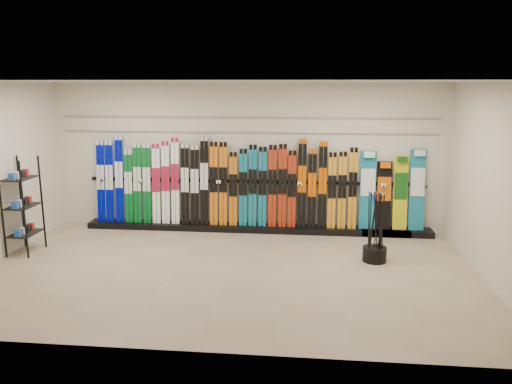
# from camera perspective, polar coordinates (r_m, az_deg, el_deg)

# --- Properties ---
(floor) EXTENTS (8.00, 8.00, 0.00)m
(floor) POSITION_cam_1_polar(r_m,az_deg,el_deg) (8.18, -3.21, -8.99)
(floor) COLOR tan
(floor) RESTS_ON ground
(back_wall) EXTENTS (8.00, 0.00, 8.00)m
(back_wall) POSITION_cam_1_polar(r_m,az_deg,el_deg) (10.20, -1.11, 4.02)
(back_wall) COLOR beige
(back_wall) RESTS_ON floor
(right_wall) EXTENTS (0.00, 5.00, 5.00)m
(right_wall) POSITION_cam_1_polar(r_m,az_deg,el_deg) (8.15, 25.64, 0.71)
(right_wall) COLOR beige
(right_wall) RESTS_ON floor
(ceiling) EXTENTS (8.00, 8.00, 0.00)m
(ceiling) POSITION_cam_1_polar(r_m,az_deg,el_deg) (7.62, -3.49, 12.53)
(ceiling) COLOR silver
(ceiling) RESTS_ON back_wall
(ski_rack_base) EXTENTS (8.00, 0.40, 0.12)m
(ski_rack_base) POSITION_cam_1_polar(r_m,az_deg,el_deg) (10.27, 0.02, -4.15)
(ski_rack_base) COLOR black
(ski_rack_base) RESTS_ON floor
(skis) EXTENTS (5.37, 0.18, 1.81)m
(skis) POSITION_cam_1_polar(r_m,az_deg,el_deg) (10.18, -3.91, 0.82)
(skis) COLOR #0009A9
(skis) RESTS_ON ski_rack_base
(snowboards) EXTENTS (1.27, 0.25, 1.59)m
(snowboards) POSITION_cam_1_polar(r_m,az_deg,el_deg) (10.24, 15.30, 0.01)
(snowboards) COLOR #14728C
(snowboards) RESTS_ON ski_rack_base
(accessory_rack) EXTENTS (0.40, 0.60, 1.71)m
(accessory_rack) POSITION_cam_1_polar(r_m,az_deg,el_deg) (9.72, -25.14, -1.44)
(accessory_rack) COLOR black
(accessory_rack) RESTS_ON floor
(pole_bin) EXTENTS (0.41, 0.41, 0.25)m
(pole_bin) POSITION_cam_1_polar(r_m,az_deg,el_deg) (8.79, 13.39, -6.92)
(pole_bin) COLOR black
(pole_bin) RESTS_ON floor
(ski_poles) EXTENTS (0.29, 0.29, 1.18)m
(ski_poles) POSITION_cam_1_polar(r_m,az_deg,el_deg) (8.61, 13.61, -3.95)
(ski_poles) COLOR black
(ski_poles) RESTS_ON pole_bin
(slatwall_rail_0) EXTENTS (7.60, 0.02, 0.03)m
(slatwall_rail_0) POSITION_cam_1_polar(r_m,az_deg,el_deg) (10.12, -1.13, 6.81)
(slatwall_rail_0) COLOR gray
(slatwall_rail_0) RESTS_ON back_wall
(slatwall_rail_1) EXTENTS (7.60, 0.02, 0.03)m
(slatwall_rail_1) POSITION_cam_1_polar(r_m,az_deg,el_deg) (10.10, -1.14, 8.50)
(slatwall_rail_1) COLOR gray
(slatwall_rail_1) RESTS_ON back_wall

